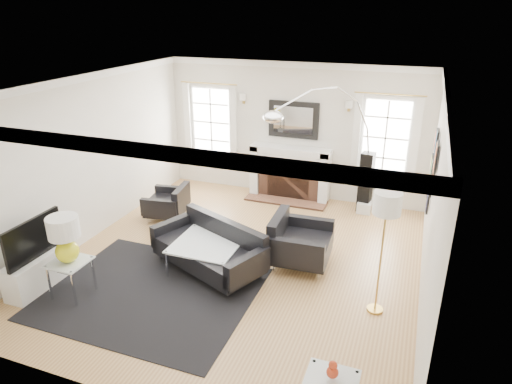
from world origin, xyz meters
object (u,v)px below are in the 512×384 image
at_px(coffee_table, 208,244).
at_px(armchair_right, 298,243).
at_px(gourd_lamp, 65,236).
at_px(armchair_left, 169,203).
at_px(arc_floor_lamp, 324,148).
at_px(fireplace, 290,173).
at_px(sofa, 211,249).

bearing_deg(coffee_table, armchair_right, 25.33).
relative_size(coffee_table, gourd_lamp, 1.48).
xyz_separation_m(armchair_left, arc_floor_lamp, (2.73, 0.99, 1.11)).
xyz_separation_m(fireplace, armchair_left, (-1.88, -1.78, -0.24)).
xyz_separation_m(armchair_left, armchair_right, (2.76, -0.79, 0.07)).
relative_size(armchair_right, arc_floor_lamp, 0.39).
bearing_deg(sofa, coffee_table, -150.71).
height_order(coffee_table, gourd_lamp, gourd_lamp).
height_order(coffee_table, arc_floor_lamp, arc_floor_lamp).
height_order(armchair_right, arc_floor_lamp, arc_floor_lamp).
bearing_deg(armchair_left, armchair_right, -15.96).
distance_m(armchair_left, coffee_table, 2.05).
xyz_separation_m(fireplace, gourd_lamp, (-1.84, -4.48, 0.39)).
bearing_deg(sofa, fireplace, 83.99).
bearing_deg(armchair_left, arc_floor_lamp, 19.84).
distance_m(sofa, armchair_right, 1.35).
bearing_deg(arc_floor_lamp, sofa, -116.81).
bearing_deg(fireplace, coffee_table, -96.78).
xyz_separation_m(gourd_lamp, arc_floor_lamp, (2.70, 3.69, 0.48)).
xyz_separation_m(sofa, armchair_left, (-1.54, 1.36, -0.03)).
relative_size(fireplace, coffee_table, 1.71).
bearing_deg(gourd_lamp, fireplace, 67.67).
xyz_separation_m(fireplace, arc_floor_lamp, (0.86, -0.79, 0.87)).
distance_m(fireplace, armchair_right, 2.72).
height_order(fireplace, gourd_lamp, gourd_lamp).
height_order(sofa, arc_floor_lamp, arc_floor_lamp).
bearing_deg(sofa, armchair_right, 25.17).
bearing_deg(armchair_right, arc_floor_lamp, 91.05).
bearing_deg(fireplace, gourd_lamp, -112.33).
distance_m(coffee_table, gourd_lamp, 2.04).
bearing_deg(sofa, armchair_left, 138.54).
distance_m(fireplace, sofa, 3.17).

